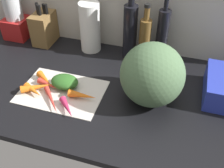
# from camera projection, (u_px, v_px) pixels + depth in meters

# --- Properties ---
(ground_plane) EXTENTS (1.70, 0.80, 0.03)m
(ground_plane) POSITION_uv_depth(u_px,v_px,m) (88.00, 86.00, 1.30)
(ground_plane) COLOR black
(cutting_board) EXTENTS (0.38, 0.27, 0.01)m
(cutting_board) POSITION_uv_depth(u_px,v_px,m) (62.00, 91.00, 1.24)
(cutting_board) COLOR beige
(cutting_board) RESTS_ON ground_plane
(carrot_0) EXTENTS (0.11, 0.07, 0.03)m
(carrot_0) POSITION_uv_depth(u_px,v_px,m) (33.00, 91.00, 1.21)
(carrot_0) COLOR orange
(carrot_0) RESTS_ON cutting_board
(carrot_1) EXTENTS (0.14, 0.15, 0.02)m
(carrot_1) POSITION_uv_depth(u_px,v_px,m) (51.00, 100.00, 1.17)
(carrot_1) COLOR red
(carrot_1) RESTS_ON cutting_board
(carrot_2) EXTENTS (0.12, 0.10, 0.04)m
(carrot_2) POSITION_uv_depth(u_px,v_px,m) (45.00, 80.00, 1.27)
(carrot_2) COLOR orange
(carrot_2) RESTS_ON cutting_board
(carrot_3) EXTENTS (0.13, 0.04, 0.04)m
(carrot_3) POSITION_uv_depth(u_px,v_px,m) (82.00, 95.00, 1.18)
(carrot_3) COLOR orange
(carrot_3) RESTS_ON cutting_board
(carrot_4) EXTENTS (0.12, 0.06, 0.03)m
(carrot_4) POSITION_uv_depth(u_px,v_px,m) (48.00, 84.00, 1.25)
(carrot_4) COLOR red
(carrot_4) RESTS_ON cutting_board
(carrot_5) EXTENTS (0.15, 0.11, 0.03)m
(carrot_5) POSITION_uv_depth(u_px,v_px,m) (38.00, 87.00, 1.23)
(carrot_5) COLOR orange
(carrot_5) RESTS_ON cutting_board
(carrot_6) EXTENTS (0.11, 0.11, 0.03)m
(carrot_6) POSITION_uv_depth(u_px,v_px,m) (67.00, 107.00, 1.13)
(carrot_6) COLOR #B2264C
(carrot_6) RESTS_ON cutting_board
(carrot_greens_pile) EXTENTS (0.13, 0.10, 0.06)m
(carrot_greens_pile) POSITION_uv_depth(u_px,v_px,m) (65.00, 82.00, 1.24)
(carrot_greens_pile) COLOR #2D6023
(carrot_greens_pile) RESTS_ON cutting_board
(winter_squash) EXTENTS (0.27, 0.27, 0.28)m
(winter_squash) POSITION_uv_depth(u_px,v_px,m) (152.00, 75.00, 1.11)
(winter_squash) COLOR #4C6B47
(winter_squash) RESTS_ON ground_plane
(knife_block) EXTENTS (0.10, 0.16, 0.23)m
(knife_block) POSITION_uv_depth(u_px,v_px,m) (44.00, 28.00, 1.52)
(knife_block) COLOR brown
(knife_block) RESTS_ON ground_plane
(blender_appliance) EXTENTS (0.14, 0.14, 0.32)m
(blender_appliance) POSITION_uv_depth(u_px,v_px,m) (15.00, 16.00, 1.54)
(blender_appliance) COLOR red
(blender_appliance) RESTS_ON ground_plane
(paper_towel_roll) EXTENTS (0.11, 0.11, 0.27)m
(paper_towel_roll) POSITION_uv_depth(u_px,v_px,m) (90.00, 27.00, 1.44)
(paper_towel_roll) COLOR white
(paper_towel_roll) RESTS_ON ground_plane
(bottle_0) EXTENTS (0.07, 0.07, 0.37)m
(bottle_0) POSITION_uv_depth(u_px,v_px,m) (130.00, 31.00, 1.36)
(bottle_0) COLOR black
(bottle_0) RESTS_ON ground_plane
(bottle_1) EXTENTS (0.06, 0.06, 0.31)m
(bottle_1) POSITION_uv_depth(u_px,v_px,m) (145.00, 39.00, 1.36)
(bottle_1) COLOR brown
(bottle_1) RESTS_ON ground_plane
(bottle_2) EXTENTS (0.06, 0.06, 0.36)m
(bottle_2) POSITION_uv_depth(u_px,v_px,m) (162.00, 35.00, 1.35)
(bottle_2) COLOR black
(bottle_2) RESTS_ON ground_plane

